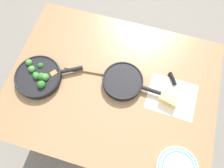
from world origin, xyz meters
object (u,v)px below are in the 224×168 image
Objects in this scene: dinner_plate_stack at (178,168)px; grater_knife at (176,88)px; skillet_broccoli at (39,77)px; cheese_block at (169,100)px; skillet_eggs at (123,81)px; wooden_spoon at (102,74)px.

grater_knife is at bearing -79.52° from dinner_plate_stack.
cheese_block is (-0.80, -0.08, -0.00)m from skillet_broccoli.
dinner_plate_stack is at bearing -40.46° from skillet_eggs.
skillet_broccoli is 1.73× the size of dinner_plate_stack.
grater_knife is (-0.84, -0.17, -0.02)m from skillet_broccoli.
dinner_plate_stack is at bearing -22.80° from grater_knife.
skillet_broccoli is 0.81m from cheese_block.
skillet_eggs is 1.41× the size of grater_knife.
dinner_plate_stack is (-0.41, 0.40, -0.01)m from skillet_eggs.
dinner_plate_stack is (-0.55, 0.42, 0.01)m from wooden_spoon.
grater_knife is (-0.47, -0.04, 0.00)m from wooden_spoon.
cheese_block is at bearing -23.89° from skillet_broccoli.
dinner_plate_stack reaches higher than wooden_spoon.
skillet_broccoli is 3.64× the size of cheese_block.
grater_knife is 0.11m from cheese_block.
skillet_eggs is 0.33m from grater_knife.
cheese_block reaches higher than skillet_eggs.
grater_knife is at bearing -109.61° from cheese_block.
dinner_plate_stack is (-0.08, 0.46, 0.00)m from grater_knife.
dinner_plate_stack is (-0.12, 0.36, -0.01)m from cheese_block.
skillet_broccoli is 1.07× the size of skillet_eggs.
skillet_eggs is at bearing -13.82° from wooden_spoon.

